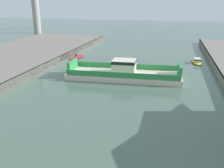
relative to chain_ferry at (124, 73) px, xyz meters
The scene contains 3 objects.
chain_ferry is the anchor object (origin of this frame).
moored_boat_near_right 22.42m from the chain_ferry, 136.81° to the left, with size 2.94×7.28×1.05m.
moored_boat_mid_right 23.19m from the chain_ferry, 48.50° to the left, with size 2.63×6.80×1.25m.
Camera 1 is at (9.15, -7.10, 14.79)m, focal length 39.30 mm.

